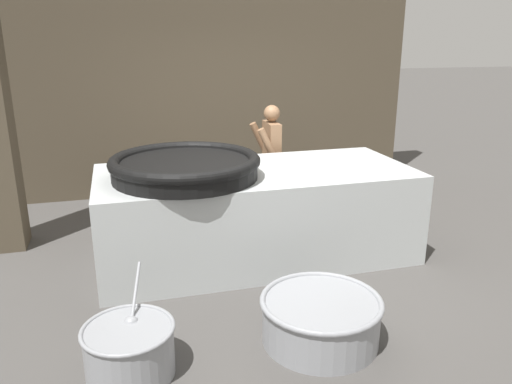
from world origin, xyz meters
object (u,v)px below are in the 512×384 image
object	(u,v)px
giant_wok_near	(185,166)
prep_bowl_vegetables	(129,348)
prep_bowl_meat	(321,317)
cook	(271,158)

from	to	relation	value
giant_wok_near	prep_bowl_vegetables	distance (m)	1.93
prep_bowl_vegetables	prep_bowl_meat	bearing A→B (deg)	0.88
cook	prep_bowl_meat	distance (m)	2.88
giant_wok_near	cook	xyz separation A→B (m)	(1.25, 1.20, -0.28)
cook	prep_bowl_vegetables	size ratio (longest dim) A/B	1.77
giant_wok_near	prep_bowl_meat	bearing A→B (deg)	-63.41
giant_wok_near	prep_bowl_meat	distance (m)	1.97
prep_bowl_meat	prep_bowl_vegetables	bearing A→B (deg)	-179.12
cook	prep_bowl_meat	size ratio (longest dim) A/B	1.55
giant_wok_near	prep_bowl_vegetables	world-z (taller)	giant_wok_near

